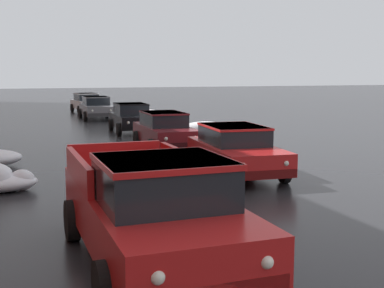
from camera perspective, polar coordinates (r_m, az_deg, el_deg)
snow_bank_along_left_kerb at (r=23.62m, az=1.34°, el=1.64°), size 2.40×0.96×0.70m
snow_bank_mid_block_left at (r=13.52m, az=-20.49°, el=-3.94°), size 1.93×1.07×0.68m
snow_bank_near_corner_right at (r=31.56m, az=-5.26°, el=3.18°), size 2.43×1.37×0.70m
snow_bank_far_right_pile at (r=19.87m, az=5.51°, el=0.39°), size 2.57×1.01×0.75m
pickup_truck_red_approaching_near_lane at (r=7.78m, az=-4.49°, el=-7.28°), size 2.18×5.22×1.76m
sedan_red_parked_kerbside_close at (r=14.72m, az=4.81°, el=-0.57°), size 2.25×4.35×1.42m
sedan_maroon_parked_kerbside_mid at (r=19.71m, az=-3.05°, el=1.59°), size 1.95×4.25×1.42m
sedan_black_parked_far_down_block at (r=25.40m, az=-6.70°, el=2.96°), size 1.99×3.99×1.42m
sedan_grey_queued_behind_truck at (r=33.14m, az=-10.53°, el=4.03°), size 1.97×4.14×1.42m
sedan_white_at_far_intersection at (r=38.68m, az=-11.57°, el=4.53°), size 2.09×3.97×1.42m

